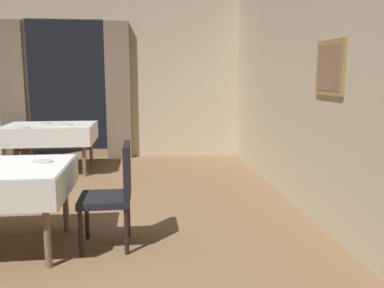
% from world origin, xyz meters
% --- Properties ---
extents(wall_right, '(0.16, 8.40, 3.00)m').
position_xyz_m(wall_right, '(3.20, -0.00, 1.50)').
color(wall_right, beige).
rests_on(wall_right, ground).
extents(wall_back, '(6.40, 0.27, 3.00)m').
position_xyz_m(wall_back, '(0.00, 4.18, 1.51)').
color(wall_back, beige).
rests_on(wall_back, ground).
extents(dining_table_far, '(1.38, 1.05, 0.75)m').
position_xyz_m(dining_table_far, '(-0.10, 3.07, 0.66)').
color(dining_table_far, '#7A604C').
rests_on(dining_table_far, ground).
extents(chair_mid_right, '(0.44, 0.44, 0.93)m').
position_xyz_m(chair_mid_right, '(1.11, 0.03, 0.52)').
color(chair_mid_right, black).
rests_on(chair_mid_right, ground).
extents(plate_mid_a, '(0.19, 0.19, 0.01)m').
position_xyz_m(plate_mid_a, '(0.47, 0.19, 0.76)').
color(plate_mid_a, white).
rests_on(plate_mid_a, dining_table_mid).
extents(plate_far_a, '(0.24, 0.24, 0.01)m').
position_xyz_m(plate_far_a, '(-0.42, 2.69, 0.76)').
color(plate_far_a, white).
rests_on(plate_far_a, dining_table_far).
extents(plate_far_b, '(0.20, 0.20, 0.01)m').
position_xyz_m(plate_far_b, '(0.18, 2.98, 0.76)').
color(plate_far_b, white).
rests_on(plate_far_b, dining_table_far).
extents(plate_far_c, '(0.19, 0.19, 0.01)m').
position_xyz_m(plate_far_c, '(-0.20, 3.22, 0.76)').
color(plate_far_c, white).
rests_on(plate_far_c, dining_table_far).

